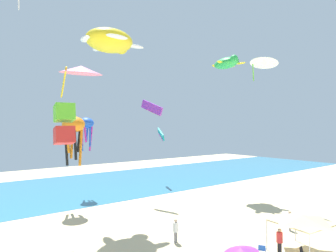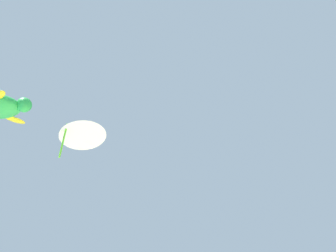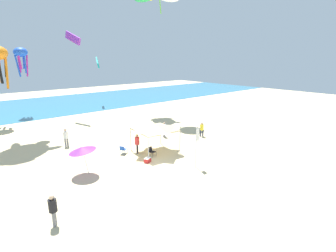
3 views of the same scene
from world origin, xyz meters
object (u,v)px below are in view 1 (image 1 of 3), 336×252
kite_parafoil_purple (152,108)px  kite_delta_white (264,61)px  person_near_umbrella (280,239)px  kite_turtle_yellow (110,41)px  beach_umbrella (241,250)px  person_far_stroller (290,219)px  kite_delta_pink (81,70)px  kite_box_lime (64,124)px  kite_octopus_blue (86,125)px  folding_chair_right_of_tent (304,252)px  kite_octopus_orange (74,127)px  folding_chair_facing_ocean (262,249)px  person_kite_handler (176,229)px  canopy_tent (302,219)px  kite_turtle_green (227,63)px  kite_parafoil_teal (161,134)px

kite_parafoil_purple → kite_delta_white: size_ratio=0.84×
person_near_umbrella → kite_turtle_yellow: 23.03m
beach_umbrella → person_far_stroller: 11.40m
kite_delta_pink → kite_box_lime: size_ratio=0.81×
kite_octopus_blue → kite_delta_pink: size_ratio=1.59×
kite_turtle_yellow → kite_parafoil_purple: kite_turtle_yellow is taller
folding_chair_right_of_tent → kite_octopus_blue: bearing=88.3°
kite_box_lime → kite_delta_white: size_ratio=0.81×
person_far_stroller → kite_delta_pink: size_ratio=0.62×
kite_box_lime → kite_octopus_orange: (3.78, 8.05, -0.25)m
folding_chair_facing_ocean → person_kite_handler: person_kite_handler is taller
canopy_tent → folding_chair_facing_ocean: 3.65m
canopy_tent → person_kite_handler: bearing=130.1°
kite_octopus_blue → kite_turtle_green: (16.09, -10.22, 8.59)m
folding_chair_right_of_tent → kite_delta_pink: 19.45m
folding_chair_facing_ocean → kite_box_lime: (-9.99, 11.82, 8.90)m
person_near_umbrella → kite_octopus_orange: (-7.43, 20.50, 8.05)m
person_kite_handler → kite_turtle_green: kite_turtle_green is taller
person_kite_handler → folding_chair_facing_ocean: bearing=86.9°
kite_box_lime → kite_turtle_yellow: bearing=-146.2°
kite_turtle_yellow → kite_delta_pink: bearing=-166.2°
folding_chair_right_of_tent → kite_delta_pink: kite_delta_pink is taller
folding_chair_facing_ocean → kite_turtle_yellow: size_ratio=0.11×
beach_umbrella → person_kite_handler: beach_umbrella is taller
kite_octopus_orange → beach_umbrella: bearing=72.0°
kite_delta_pink → kite_delta_white: kite_delta_white is taller
folding_chair_right_of_tent → kite_parafoil_purple: (1.25, 20.14, 11.07)m
person_kite_handler → kite_delta_white: bearing=157.0°
person_near_umbrella → canopy_tent: bearing=93.0°
canopy_tent → kite_delta_white: (10.51, 10.27, 14.72)m
kite_parafoil_purple → kite_parafoil_teal: (7.13, 7.68, -3.58)m
kite_octopus_orange → kite_parafoil_teal: bearing=177.0°
person_near_umbrella → kite_turtle_yellow: bearing=-124.3°
person_near_umbrella → kite_turtle_green: 26.15m
kite_octopus_blue → folding_chair_facing_ocean: bearing=-141.5°
folding_chair_facing_ocean → kite_turtle_green: kite_turtle_green is taller
beach_umbrella → kite_octopus_blue: 27.99m
kite_octopus_orange → kite_turtle_green: bearing=143.6°
kite_parafoil_teal → kite_delta_pink: bearing=-24.7°
kite_octopus_orange → kite_delta_white: bearing=127.6°
folding_chair_facing_ocean → person_far_stroller: person_far_stroller is taller
folding_chair_facing_ocean → kite_delta_white: 23.00m
beach_umbrella → person_near_umbrella: bearing=10.7°
beach_umbrella → kite_box_lime: size_ratio=0.71×
person_far_stroller → folding_chair_facing_ocean: bearing=162.0°
person_near_umbrella → kite_delta_pink: 18.11m
beach_umbrella → person_far_stroller: beach_umbrella is taller
canopy_tent → folding_chair_facing_ocean: (-2.67, 1.52, -1.97)m
kite_parafoil_purple → kite_parafoil_teal: 11.07m
kite_turtle_yellow → kite_octopus_orange: (-1.60, 5.59, -8.51)m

